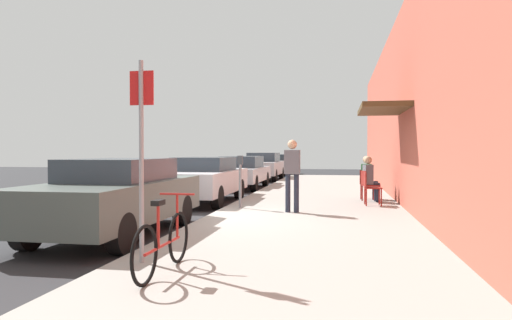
{
  "coord_description": "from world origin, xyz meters",
  "views": [
    {
      "loc": [
        2.91,
        -9.62,
        1.56
      ],
      "look_at": [
        0.02,
        6.26,
        1.24
      ],
      "focal_mm": 32.34,
      "sensor_mm": 36.0,
      "label": 1
    }
  ],
  "objects_px": {
    "parked_car_1": "(204,179)",
    "bicycle_0": "(163,243)",
    "parked_car_3": "(263,166)",
    "seated_patron_2": "(368,176)",
    "parked_car_2": "(242,172)",
    "seated_patron_1": "(370,177)",
    "parking_meter": "(240,178)",
    "pedestrian_standing": "(292,170)",
    "parked_car_0": "(116,196)",
    "cafe_chair_0": "(370,186)",
    "cafe_chair_1": "(368,184)",
    "street_sign": "(141,145)",
    "parked_car_4": "(277,164)",
    "cafe_chair_2": "(366,182)"
  },
  "relations": [
    {
      "from": "parked_car_1",
      "to": "bicycle_0",
      "type": "height_order",
      "value": "parked_car_1"
    },
    {
      "from": "parked_car_3",
      "to": "seated_patron_2",
      "type": "relative_size",
      "value": 3.41
    },
    {
      "from": "parked_car_2",
      "to": "seated_patron_1",
      "type": "height_order",
      "value": "seated_patron_1"
    },
    {
      "from": "parked_car_1",
      "to": "parking_meter",
      "type": "xyz_separation_m",
      "value": [
        1.55,
        -1.98,
        0.16
      ]
    },
    {
      "from": "bicycle_0",
      "to": "pedestrian_standing",
      "type": "relative_size",
      "value": 1.01
    },
    {
      "from": "parked_car_0",
      "to": "bicycle_0",
      "type": "distance_m",
      "value": 3.34
    },
    {
      "from": "cafe_chair_0",
      "to": "parked_car_3",
      "type": "bearing_deg",
      "value": 112.16
    },
    {
      "from": "parked_car_2",
      "to": "parked_car_3",
      "type": "distance_m",
      "value": 5.58
    },
    {
      "from": "pedestrian_standing",
      "to": "parked_car_3",
      "type": "bearing_deg",
      "value": 102.17
    },
    {
      "from": "cafe_chair_1",
      "to": "pedestrian_standing",
      "type": "height_order",
      "value": "pedestrian_standing"
    },
    {
      "from": "seated_patron_2",
      "to": "bicycle_0",
      "type": "bearing_deg",
      "value": -107.79
    },
    {
      "from": "parking_meter",
      "to": "cafe_chair_1",
      "type": "height_order",
      "value": "parking_meter"
    },
    {
      "from": "street_sign",
      "to": "cafe_chair_1",
      "type": "relative_size",
      "value": 2.99
    },
    {
      "from": "parked_car_2",
      "to": "bicycle_0",
      "type": "distance_m",
      "value": 13.73
    },
    {
      "from": "parked_car_1",
      "to": "parked_car_2",
      "type": "height_order",
      "value": "parked_car_1"
    },
    {
      "from": "parked_car_2",
      "to": "parked_car_4",
      "type": "bearing_deg",
      "value": 90.0
    },
    {
      "from": "parked_car_3",
      "to": "parked_car_4",
      "type": "xyz_separation_m",
      "value": [
        0.0,
        5.32,
        -0.05
      ]
    },
    {
      "from": "parked_car_1",
      "to": "parked_car_3",
      "type": "xyz_separation_m",
      "value": [
        0.0,
        10.98,
        0.03
      ]
    },
    {
      "from": "parked_car_1",
      "to": "cafe_chair_1",
      "type": "distance_m",
      "value": 4.8
    },
    {
      "from": "parked_car_2",
      "to": "cafe_chair_0",
      "type": "bearing_deg",
      "value": -52.29
    },
    {
      "from": "bicycle_0",
      "to": "pedestrian_standing",
      "type": "height_order",
      "value": "pedestrian_standing"
    },
    {
      "from": "parked_car_3",
      "to": "cafe_chair_1",
      "type": "height_order",
      "value": "parked_car_3"
    },
    {
      "from": "parked_car_4",
      "to": "cafe_chair_1",
      "type": "bearing_deg",
      "value": -73.49
    },
    {
      "from": "parking_meter",
      "to": "cafe_chair_2",
      "type": "relative_size",
      "value": 1.52
    },
    {
      "from": "parking_meter",
      "to": "seated_patron_1",
      "type": "bearing_deg",
      "value": 32.21
    },
    {
      "from": "parked_car_2",
      "to": "parked_car_4",
      "type": "height_order",
      "value": "parked_car_2"
    },
    {
      "from": "parked_car_4",
      "to": "cafe_chair_0",
      "type": "relative_size",
      "value": 5.06
    },
    {
      "from": "seated_patron_1",
      "to": "parking_meter",
      "type": "bearing_deg",
      "value": -147.79
    },
    {
      "from": "parked_car_0",
      "to": "seated_patron_1",
      "type": "height_order",
      "value": "parked_car_0"
    },
    {
      "from": "parked_car_2",
      "to": "seated_patron_1",
      "type": "distance_m",
      "value": 7.19
    },
    {
      "from": "parked_car_0",
      "to": "parking_meter",
      "type": "xyz_separation_m",
      "value": [
        1.55,
        3.52,
        0.14
      ]
    },
    {
      "from": "parked_car_2",
      "to": "seated_patron_2",
      "type": "relative_size",
      "value": 3.41
    },
    {
      "from": "pedestrian_standing",
      "to": "parked_car_4",
      "type": "bearing_deg",
      "value": 98.8
    },
    {
      "from": "parked_car_0",
      "to": "parked_car_3",
      "type": "relative_size",
      "value": 1.0
    },
    {
      "from": "parking_meter",
      "to": "pedestrian_standing",
      "type": "xyz_separation_m",
      "value": [
        1.37,
        -0.58,
        0.23
      ]
    },
    {
      "from": "parked_car_2",
      "to": "pedestrian_standing",
      "type": "distance_m",
      "value": 8.49
    },
    {
      "from": "parked_car_4",
      "to": "cafe_chair_0",
      "type": "height_order",
      "value": "parked_car_4"
    },
    {
      "from": "parked_car_3",
      "to": "bicycle_0",
      "type": "distance_m",
      "value": 19.27
    },
    {
      "from": "parked_car_4",
      "to": "bicycle_0",
      "type": "relative_size",
      "value": 2.57
    },
    {
      "from": "seated_patron_1",
      "to": "pedestrian_standing",
      "type": "distance_m",
      "value": 3.31
    },
    {
      "from": "parked_car_2",
      "to": "parking_meter",
      "type": "bearing_deg",
      "value": -78.14
    },
    {
      "from": "street_sign",
      "to": "seated_patron_2",
      "type": "height_order",
      "value": "street_sign"
    },
    {
      "from": "parked_car_1",
      "to": "seated_patron_1",
      "type": "distance_m",
      "value": 4.86
    },
    {
      "from": "street_sign",
      "to": "parked_car_0",
      "type": "bearing_deg",
      "value": 123.94
    },
    {
      "from": "parked_car_1",
      "to": "parking_meter",
      "type": "height_order",
      "value": "parking_meter"
    },
    {
      "from": "bicycle_0",
      "to": "seated_patron_2",
      "type": "xyz_separation_m",
      "value": [
        2.89,
        9.0,
        0.34
      ]
    },
    {
      "from": "bicycle_0",
      "to": "cafe_chair_0",
      "type": "height_order",
      "value": "bicycle_0"
    },
    {
      "from": "parked_car_4",
      "to": "cafe_chair_2",
      "type": "bearing_deg",
      "value": -72.74
    },
    {
      "from": "parked_car_0",
      "to": "pedestrian_standing",
      "type": "xyz_separation_m",
      "value": [
        2.92,
        2.94,
        0.38
      ]
    },
    {
      "from": "parked_car_0",
      "to": "parked_car_1",
      "type": "bearing_deg",
      "value": 90.0
    }
  ]
}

